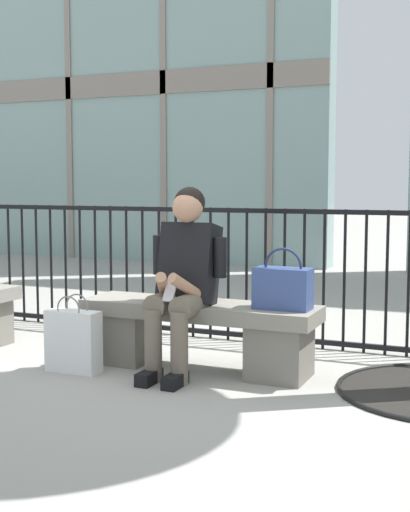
{
  "coord_description": "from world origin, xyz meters",
  "views": [
    {
      "loc": [
        1.89,
        -4.21,
        1.23
      ],
      "look_at": [
        0.0,
        0.1,
        0.75
      ],
      "focal_mm": 49.59,
      "sensor_mm": 36.0,
      "label": 1
    }
  ],
  "objects_px": {
    "stone_bench": "(199,329)",
    "seated_person_with_phone": "(183,274)",
    "handbag_on_bench": "(283,287)",
    "shopping_bag": "(73,340)"
  },
  "relations": [
    {
      "from": "stone_bench",
      "to": "seated_person_with_phone",
      "type": "height_order",
      "value": "seated_person_with_phone"
    },
    {
      "from": "seated_person_with_phone",
      "to": "shopping_bag",
      "type": "relative_size",
      "value": 2.37
    },
    {
      "from": "stone_bench",
      "to": "seated_person_with_phone",
      "type": "distance_m",
      "value": 0.4
    },
    {
      "from": "stone_bench",
      "to": "handbag_on_bench",
      "type": "bearing_deg",
      "value": -0.99
    },
    {
      "from": "handbag_on_bench",
      "to": "shopping_bag",
      "type": "relative_size",
      "value": 0.76
    },
    {
      "from": "seated_person_with_phone",
      "to": "handbag_on_bench",
      "type": "xyz_separation_m",
      "value": [
        0.63,
        0.12,
        -0.06
      ]
    },
    {
      "from": "seated_person_with_phone",
      "to": "handbag_on_bench",
      "type": "distance_m",
      "value": 0.65
    },
    {
      "from": "handbag_on_bench",
      "to": "seated_person_with_phone",
      "type": "bearing_deg",
      "value": -169.37
    },
    {
      "from": "seated_person_with_phone",
      "to": "handbag_on_bench",
      "type": "bearing_deg",
      "value": 10.63
    },
    {
      "from": "handbag_on_bench",
      "to": "shopping_bag",
      "type": "distance_m",
      "value": 1.41
    }
  ]
}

